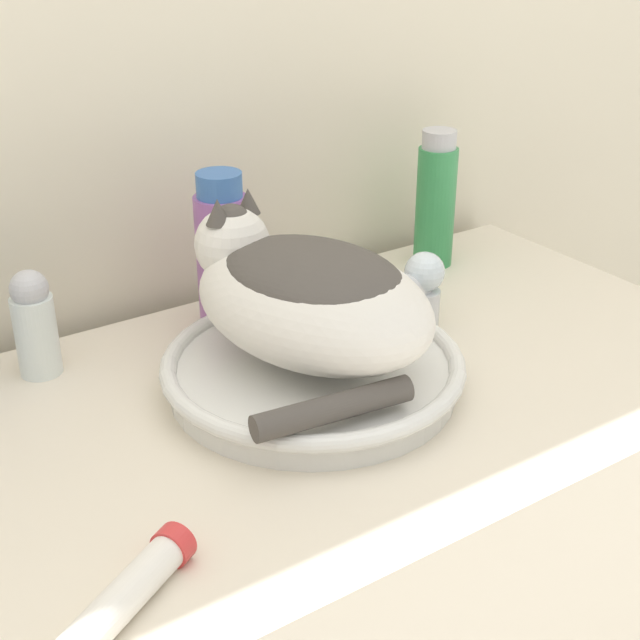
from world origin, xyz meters
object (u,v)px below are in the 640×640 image
(deodorant_stick, at_px, (35,323))
(mouthwash_bottle, at_px, (223,252))
(faucet, at_px, (417,286))
(cat, at_px, (306,294))
(shampoo_bottle_tall, at_px, (436,201))
(cream_tube, at_px, (120,602))

(deodorant_stick, bearing_deg, mouthwash_bottle, 0.00)
(faucet, bearing_deg, cat, -2.40)
(faucet, distance_m, deodorant_stick, 0.47)
(shampoo_bottle_tall, height_order, deodorant_stick, shampoo_bottle_tall)
(mouthwash_bottle, height_order, deodorant_stick, mouthwash_bottle)
(cream_tube, bearing_deg, shampoo_bottle_tall, 31.91)
(cat, distance_m, mouthwash_bottle, 0.20)
(shampoo_bottle_tall, xyz_separation_m, deodorant_stick, (-0.60, 0.00, -0.03))
(deodorant_stick, relative_size, cream_tube, 0.80)
(cat, bearing_deg, faucet, -94.59)
(mouthwash_bottle, bearing_deg, deodorant_stick, 180.00)
(mouthwash_bottle, distance_m, deodorant_stick, 0.25)
(cat, bearing_deg, deodorant_stick, 34.35)
(cat, relative_size, deodorant_stick, 2.59)
(shampoo_bottle_tall, distance_m, deodorant_stick, 0.61)
(mouthwash_bottle, bearing_deg, cream_tube, -127.32)
(cream_tube, bearing_deg, cat, 34.63)
(cat, xyz_separation_m, faucet, (0.19, 0.04, -0.05))
(faucet, xyz_separation_m, shampoo_bottle_tall, (0.17, 0.16, 0.03))
(cat, height_order, mouthwash_bottle, cat)
(mouthwash_bottle, xyz_separation_m, deodorant_stick, (-0.25, 0.00, -0.03))
(cream_tube, bearing_deg, faucet, 26.90)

